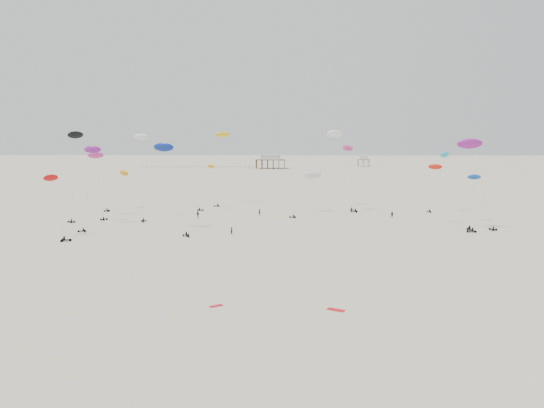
{
  "coord_description": "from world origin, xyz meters",
  "views": [
    {
      "loc": [
        3.89,
        -27.03,
        21.27
      ],
      "look_at": [
        0.0,
        88.0,
        7.0
      ],
      "focal_mm": 35.0,
      "sensor_mm": 36.0,
      "label": 1
    }
  ],
  "objects_px": {
    "pavilion_small": "(363,162)",
    "rig_8": "(74,155)",
    "rig_0": "(441,169)",
    "spectator_0": "(232,234)",
    "pavilion_main": "(270,163)"
  },
  "relations": [
    {
      "from": "rig_0",
      "to": "pavilion_small",
      "type": "bearing_deg",
      "value": -96.41
    },
    {
      "from": "rig_0",
      "to": "rig_8",
      "type": "xyz_separation_m",
      "value": [
        -98.01,
        -23.0,
        4.48
      ]
    },
    {
      "from": "rig_8",
      "to": "spectator_0",
      "type": "distance_m",
      "value": 47.54
    },
    {
      "from": "pavilion_main",
      "to": "spectator_0",
      "type": "bearing_deg",
      "value": -89.79
    },
    {
      "from": "rig_8",
      "to": "spectator_0",
      "type": "relative_size",
      "value": 11.81
    },
    {
      "from": "pavilion_main",
      "to": "pavilion_small",
      "type": "distance_m",
      "value": 76.16
    },
    {
      "from": "rig_8",
      "to": "pavilion_small",
      "type": "bearing_deg",
      "value": -0.6
    },
    {
      "from": "rig_0",
      "to": "spectator_0",
      "type": "distance_m",
      "value": 69.97
    },
    {
      "from": "spectator_0",
      "to": "pavilion_main",
      "type": "bearing_deg",
      "value": -39.38
    },
    {
      "from": "rig_0",
      "to": "spectator_0",
      "type": "bearing_deg",
      "value": 31.01
    },
    {
      "from": "rig_0",
      "to": "spectator_0",
      "type": "xyz_separation_m",
      "value": [
        -56.65,
        -39.09,
        -12.57
      ]
    },
    {
      "from": "rig_0",
      "to": "pavilion_main",
      "type": "bearing_deg",
      "value": -79.04
    },
    {
      "from": "pavilion_small",
      "to": "rig_8",
      "type": "xyz_separation_m",
      "value": [
        -110.4,
        -275.01,
        13.56
      ]
    },
    {
      "from": "rig_8",
      "to": "spectator_0",
      "type": "xyz_separation_m",
      "value": [
        41.36,
        -16.09,
        -17.05
      ]
    },
    {
      "from": "pavilion_small",
      "to": "rig_0",
      "type": "height_order",
      "value": "rig_0"
    }
  ]
}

